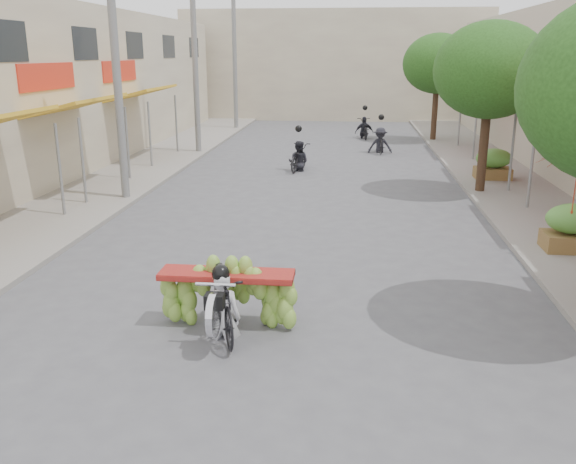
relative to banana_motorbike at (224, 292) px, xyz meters
The scene contains 15 objects.
sidewalk_left 13.23m from the banana_motorbike, 118.99° to the left, with size 4.00×60.00×0.12m, color gray.
sidewalk_right 13.85m from the banana_motorbike, 56.70° to the left, with size 4.00×60.00×0.12m, color gray.
far_building 34.68m from the banana_motorbike, 89.02° to the left, with size 20.00×6.00×7.00m, color #C3B59A.
utility_pole_mid 10.37m from the banana_motorbike, 119.31° to the left, with size 0.60×0.24×8.00m.
utility_pole_far 18.51m from the banana_motorbike, 105.31° to the left, with size 0.60×0.24×8.00m.
utility_pole_back 27.20m from the banana_motorbike, 100.26° to the left, with size 0.60×0.24×8.00m.
street_tree_mid 12.53m from the banana_motorbike, 60.43° to the left, with size 3.40×3.40×5.25m.
street_tree_far 23.55m from the banana_motorbike, 75.12° to the left, with size 3.40×3.40×5.25m.
produce_crate_mid 8.18m from the banana_motorbike, 33.88° to the left, with size 1.20×0.88×1.16m.
produce_crate_far 14.28m from the banana_motorbike, 61.60° to the left, with size 1.20×0.88×1.16m.
banana_motorbike is the anchor object (origin of this frame).
pedestrian 14.40m from the banana_motorbike, 61.72° to the left, with size 1.04×0.90×1.81m.
bg_motorbike_a 14.00m from the banana_motorbike, 90.24° to the left, with size 0.97×1.83×1.95m.
bg_motorbike_b 18.89m from the banana_motorbike, 80.27° to the left, with size 1.08×1.80×1.95m.
bg_motorbike_c 23.54m from the banana_motorbike, 83.74° to the left, with size 1.01×1.84×1.95m.
Camera 1 is at (1.34, -5.34, 4.29)m, focal length 38.00 mm.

